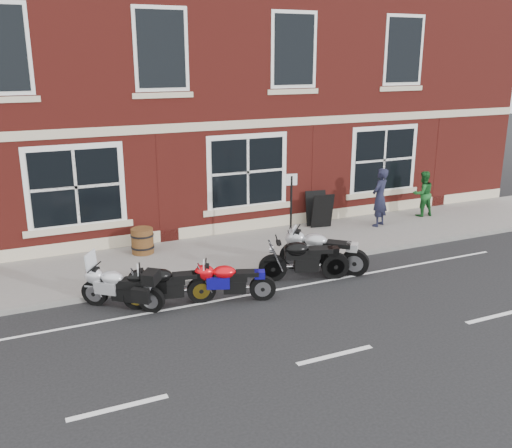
% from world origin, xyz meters
% --- Properties ---
extents(ground, '(80.00, 80.00, 0.00)m').
position_xyz_m(ground, '(0.00, 0.00, 0.00)').
color(ground, black).
rests_on(ground, ground).
extents(sidewalk, '(30.00, 3.00, 0.12)m').
position_xyz_m(sidewalk, '(0.00, 3.00, 0.06)').
color(sidewalk, slate).
rests_on(sidewalk, ground).
extents(kerb, '(30.00, 0.16, 0.12)m').
position_xyz_m(kerb, '(0.00, 1.42, 0.06)').
color(kerb, slate).
rests_on(kerb, ground).
extents(pub_building, '(24.00, 12.00, 12.00)m').
position_xyz_m(pub_building, '(0.00, 10.50, 6.00)').
color(pub_building, maroon).
rests_on(pub_building, ground).
extents(moto_touring_silver, '(1.59, 1.34, 1.29)m').
position_xyz_m(moto_touring_silver, '(-3.19, 0.71, 0.52)').
color(moto_touring_silver, black).
rests_on(moto_touring_silver, ground).
extents(moto_sport_red, '(1.86, 0.80, 0.87)m').
position_xyz_m(moto_sport_red, '(-0.84, 0.09, 0.50)').
color(moto_sport_red, black).
rests_on(moto_sport_red, ground).
extents(moto_sport_black, '(2.00, 0.50, 0.90)m').
position_xyz_m(moto_sport_black, '(-2.22, 0.42, 0.52)').
color(moto_sport_black, black).
rests_on(moto_sport_black, ground).
extents(moto_sport_silver, '(1.79, 1.66, 1.04)m').
position_xyz_m(moto_sport_silver, '(1.96, 0.81, 0.59)').
color(moto_sport_silver, black).
rests_on(moto_sport_silver, ground).
extents(moto_naked_black, '(2.18, 0.85, 1.01)m').
position_xyz_m(moto_naked_black, '(1.23, 0.54, 0.58)').
color(moto_naked_black, black).
rests_on(moto_naked_black, ground).
extents(pedestrian_left, '(0.81, 0.71, 1.86)m').
position_xyz_m(pedestrian_left, '(5.51, 3.29, 1.05)').
color(pedestrian_left, black).
rests_on(pedestrian_left, sidewalk).
extents(pedestrian_right, '(0.79, 0.65, 1.53)m').
position_xyz_m(pedestrian_right, '(7.56, 3.67, 0.88)').
color(pedestrian_right, '#195A22').
rests_on(pedestrian_right, sidewalk).
extents(a_board_sign, '(0.74, 0.56, 1.12)m').
position_xyz_m(a_board_sign, '(3.73, 3.97, 0.68)').
color(a_board_sign, black).
rests_on(a_board_sign, sidewalk).
extents(barrel_planter, '(0.63, 0.63, 0.70)m').
position_xyz_m(barrel_planter, '(-1.96, 3.79, 0.47)').
color(barrel_planter, '#533916').
rests_on(barrel_planter, sidewalk).
extents(parking_sign, '(0.31, 0.07, 2.19)m').
position_xyz_m(parking_sign, '(1.78, 2.20, 1.39)').
color(parking_sign, black).
rests_on(parking_sign, sidewalk).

